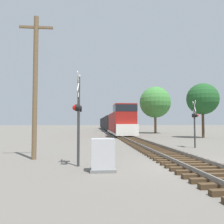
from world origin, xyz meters
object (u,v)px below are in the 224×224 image
(freight_train, at_px, (109,123))
(crossing_signal_near, at_px, (78,112))
(tree_far_right, at_px, (203,99))
(tree_mid_background, at_px, (155,102))
(relay_cabinet, at_px, (103,155))
(crossing_signal_far, at_px, (195,118))
(utility_pole, at_px, (35,84))

(freight_train, bearing_deg, crossing_signal_near, -96.17)
(tree_far_right, relative_size, tree_mid_background, 0.81)
(crossing_signal_near, xyz_separation_m, relay_cabinet, (1.07, -1.19, -1.79))
(crossing_signal_far, distance_m, tree_far_right, 12.91)
(freight_train, relative_size, crossing_signal_far, 16.55)
(utility_pole, height_order, tree_far_right, utility_pole)
(tree_mid_background, bearing_deg, crossing_signal_far, -99.10)
(crossing_signal_far, xyz_separation_m, relay_cabinet, (-7.60, -7.74, -1.69))
(utility_pole, bearing_deg, freight_train, 80.47)
(crossing_signal_far, relative_size, relay_cabinet, 2.82)
(freight_train, xyz_separation_m, crossing_signal_near, (-5.06, -46.83, 0.52))
(freight_train, bearing_deg, tree_far_right, -71.21)
(crossing_signal_near, xyz_separation_m, utility_pole, (-2.45, 2.10, 1.62))
(tree_far_right, bearing_deg, relay_cabinet, -126.89)
(crossing_signal_near, height_order, crossing_signal_far, crossing_signal_near)
(utility_pole, distance_m, tree_mid_background, 32.12)
(crossing_signal_near, height_order, tree_far_right, tree_far_right)
(crossing_signal_near, height_order, tree_mid_background, tree_mid_background)
(crossing_signal_near, distance_m, tree_far_right, 23.19)
(tree_far_right, distance_m, tree_mid_background, 13.30)
(freight_train, distance_m, crossing_signal_near, 47.10)
(freight_train, relative_size, utility_pole, 7.86)
(utility_pole, bearing_deg, crossing_signal_near, -40.57)
(crossing_signal_far, height_order, utility_pole, utility_pole)
(relay_cabinet, xyz_separation_m, tree_far_right, (13.98, 18.63, 4.44))
(freight_train, relative_size, tree_far_right, 8.54)
(freight_train, distance_m, crossing_signal_far, 40.43)
(crossing_signal_near, bearing_deg, utility_pole, -126.95)
(relay_cabinet, relative_size, tree_mid_background, 0.15)
(relay_cabinet, bearing_deg, crossing_signal_far, 45.55)
(crossing_signal_near, bearing_deg, tree_far_right, 142.81)
(crossing_signal_near, relative_size, crossing_signal_far, 1.14)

